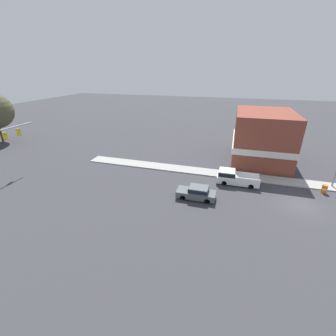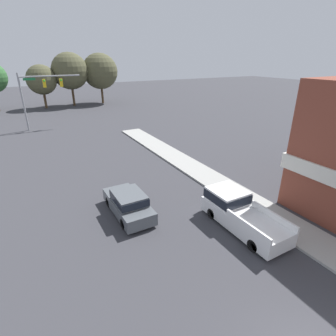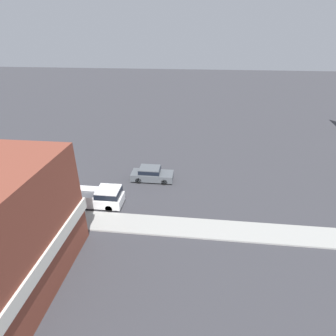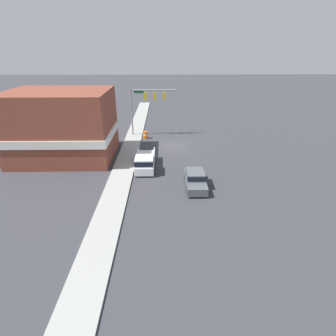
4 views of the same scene
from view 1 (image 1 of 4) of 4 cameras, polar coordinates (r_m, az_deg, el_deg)
The scene contains 7 objects.
ground_plane at distance 29.33m, azimuth 30.61°, elevation -8.16°, with size 200.00×200.00×0.00m, color #38383D.
sidewalk_curb at distance 34.19m, azimuth 28.68°, elevation -3.14°, with size 2.40×60.00×0.14m.
far_signal_assembly at distance 36.27m, azimuth -36.48°, elevation 5.31°, with size 7.48×0.49×7.21m.
car_lead at distance 26.39m, azimuth 7.37°, elevation -6.15°, with size 1.83×4.49×1.54m.
pickup_truck_parked at distance 30.67m, azimuth 16.43°, elevation -2.28°, with size 2.01×5.33×1.80m.
construction_barrel at distance 33.43m, azimuth 34.92°, elevation -4.36°, with size 0.63×0.63×1.04m.
corner_brick_building at distance 39.16m, azimuth 22.76°, elevation 7.18°, with size 11.72×8.85×7.91m.
Camera 1 is at (-24.43, 8.23, 13.97)m, focal length 24.00 mm.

